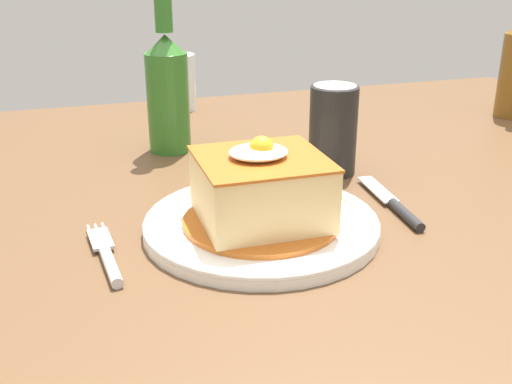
{
  "coord_description": "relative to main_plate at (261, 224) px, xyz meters",
  "views": [
    {
      "loc": [
        -0.26,
        -0.71,
        1.05
      ],
      "look_at": [
        -0.06,
        -0.09,
        0.78
      ],
      "focal_mm": 43.91,
      "sensor_mm": 36.0,
      "label": 1
    }
  ],
  "objects": [
    {
      "name": "dining_table",
      "position": [
        0.06,
        0.11,
        -0.1
      ],
      "size": [
        1.43,
        1.08,
        0.74
      ],
      "color": "brown",
      "rests_on": "ground_plane"
    },
    {
      "name": "main_plate",
      "position": [
        0.0,
        0.0,
        0.0
      ],
      "size": [
        0.26,
        0.26,
        0.02
      ],
      "color": "white",
      "rests_on": "dining_table"
    },
    {
      "name": "beer_bottle_green",
      "position": [
        -0.05,
        0.32,
        0.09
      ],
      "size": [
        0.06,
        0.06,
        0.27
      ],
      "color": "#2D6B23",
      "rests_on": "dining_table"
    },
    {
      "name": "drinking_glass",
      "position": [
        0.01,
        0.57,
        0.04
      ],
      "size": [
        0.07,
        0.07,
        0.1
      ],
      "color": "#3F2314",
      "rests_on": "dining_table"
    },
    {
      "name": "sandwich_meal",
      "position": [
        -0.0,
        0.0,
        0.04
      ],
      "size": [
        0.18,
        0.18,
        0.1
      ],
      "color": "#B75B1E",
      "rests_on": "main_plate"
    },
    {
      "name": "knife",
      "position": [
        0.17,
        0.0,
        -0.0
      ],
      "size": [
        0.03,
        0.17,
        0.01
      ],
      "color": "#262628",
      "rests_on": "dining_table"
    },
    {
      "name": "soda_can",
      "position": [
        0.15,
        0.15,
        0.05
      ],
      "size": [
        0.07,
        0.07,
        0.12
      ],
      "color": "black",
      "rests_on": "dining_table"
    },
    {
      "name": "fork",
      "position": [
        -0.17,
        -0.02,
        -0.0
      ],
      "size": [
        0.03,
        0.14,
        0.01
      ],
      "color": "silver",
      "rests_on": "dining_table"
    }
  ]
}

